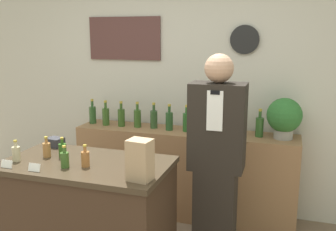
# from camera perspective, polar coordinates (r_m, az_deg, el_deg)

# --- Properties ---
(back_wall) EXTENTS (5.20, 0.09, 2.70)m
(back_wall) POSITION_cam_1_polar(r_m,az_deg,el_deg) (4.02, 1.45, 4.92)
(back_wall) COLOR beige
(back_wall) RESTS_ON ground_plane
(back_shelf) EXTENTS (2.26, 0.42, 0.91)m
(back_shelf) POSITION_cam_1_polar(r_m,az_deg,el_deg) (3.95, 2.42, -8.76)
(back_shelf) COLOR #8E6642
(back_shelf) RESTS_ON ground_plane
(display_counter) EXTENTS (1.24, 0.70, 0.95)m
(display_counter) POSITION_cam_1_polar(r_m,az_deg,el_deg) (3.02, -12.02, -15.48)
(display_counter) COLOR #382619
(display_counter) RESTS_ON ground_plane
(shopkeeper) EXTENTS (0.44, 0.27, 1.73)m
(shopkeeper) POSITION_cam_1_polar(r_m,az_deg,el_deg) (3.07, 7.39, -6.97)
(shopkeeper) COLOR black
(shopkeeper) RESTS_ON ground_plane
(potted_plant) EXTENTS (0.32, 0.32, 0.39)m
(potted_plant) POSITION_cam_1_polar(r_m,az_deg,el_deg) (3.65, 17.30, -0.16)
(potted_plant) COLOR #9E998E
(potted_plant) RESTS_ON back_shelf
(paper_bag) EXTENTS (0.16, 0.14, 0.27)m
(paper_bag) POSITION_cam_1_polar(r_m,az_deg,el_deg) (2.41, -4.29, -6.77)
(paper_bag) COLOR tan
(paper_bag) RESTS_ON display_counter
(price_card_left) EXTENTS (0.09, 0.02, 0.06)m
(price_card_left) POSITION_cam_1_polar(r_m,az_deg,el_deg) (2.88, -23.37, -6.80)
(price_card_left) COLOR white
(price_card_left) RESTS_ON display_counter
(price_card_right) EXTENTS (0.09, 0.02, 0.06)m
(price_card_right) POSITION_cam_1_polar(r_m,az_deg,el_deg) (2.74, -19.70, -7.47)
(price_card_right) COLOR white
(price_card_right) RESTS_ON display_counter
(gift_box) EXTENTS (0.14, 0.12, 0.07)m
(gift_box) POSITION_cam_1_polar(r_m,az_deg,el_deg) (3.27, -16.82, -3.91)
(gift_box) COLOR #2D2D33
(gift_box) RESTS_ON display_counter
(counter_bottle_0) EXTENTS (0.06, 0.06, 0.16)m
(counter_bottle_0) POSITION_cam_1_polar(r_m,az_deg,el_deg) (2.99, -22.13, -5.34)
(counter_bottle_0) COLOR #BBB086
(counter_bottle_0) RESTS_ON display_counter
(counter_bottle_1) EXTENTS (0.06, 0.06, 0.16)m
(counter_bottle_1) POSITION_cam_1_polar(r_m,az_deg,el_deg) (3.01, -17.99, -4.92)
(counter_bottle_1) COLOR #A16C38
(counter_bottle_1) RESTS_ON display_counter
(counter_bottle_2) EXTENTS (0.06, 0.06, 0.16)m
(counter_bottle_2) POSITION_cam_1_polar(r_m,az_deg,el_deg) (2.96, -15.77, -5.09)
(counter_bottle_2) COLOR #29541A
(counter_bottle_2) RESTS_ON display_counter
(counter_bottle_3) EXTENTS (0.06, 0.06, 0.16)m
(counter_bottle_3) POSITION_cam_1_polar(r_m,az_deg,el_deg) (2.74, -15.45, -6.45)
(counter_bottle_3) COLOR #365A22
(counter_bottle_3) RESTS_ON display_counter
(counter_bottle_4) EXTENTS (0.06, 0.06, 0.16)m
(counter_bottle_4) POSITION_cam_1_polar(r_m,az_deg,el_deg) (2.72, -12.48, -6.40)
(counter_bottle_4) COLOR #9E6231
(counter_bottle_4) RESTS_ON display_counter
(shelf_bottle_0) EXTENTS (0.08, 0.08, 0.27)m
(shelf_bottle_0) POSITION_cam_1_polar(r_m,az_deg,el_deg) (4.20, -11.41, 0.19)
(shelf_bottle_0) COLOR #2C5227
(shelf_bottle_0) RESTS_ON back_shelf
(shelf_bottle_1) EXTENTS (0.08, 0.08, 0.27)m
(shelf_bottle_1) POSITION_cam_1_polar(r_m,az_deg,el_deg) (4.08, -9.45, -0.06)
(shelf_bottle_1) COLOR #345620
(shelf_bottle_1) RESTS_ON back_shelf
(shelf_bottle_2) EXTENTS (0.08, 0.08, 0.27)m
(shelf_bottle_2) POSITION_cam_1_polar(r_m,az_deg,el_deg) (4.01, -7.12, -0.21)
(shelf_bottle_2) COLOR #335420
(shelf_bottle_2) RESTS_ON back_shelf
(shelf_bottle_3) EXTENTS (0.08, 0.08, 0.27)m
(shelf_bottle_3) POSITION_cam_1_polar(r_m,az_deg,el_deg) (3.95, -4.67, -0.34)
(shelf_bottle_3) COLOR #325521
(shelf_bottle_3) RESTS_ON back_shelf
(shelf_bottle_4) EXTENTS (0.08, 0.08, 0.27)m
(shelf_bottle_4) POSITION_cam_1_polar(r_m,az_deg,el_deg) (3.90, -2.17, -0.48)
(shelf_bottle_4) COLOR #2C4B27
(shelf_bottle_4) RESTS_ON back_shelf
(shelf_bottle_5) EXTENTS (0.08, 0.08, 0.27)m
(shelf_bottle_5) POSITION_cam_1_polar(r_m,az_deg,el_deg) (3.81, 0.20, -0.76)
(shelf_bottle_5) COLOR #264D25
(shelf_bottle_5) RESTS_ON back_shelf
(shelf_bottle_6) EXTENTS (0.08, 0.08, 0.27)m
(shelf_bottle_6) POSITION_cam_1_polar(r_m,az_deg,el_deg) (3.77, 2.83, -0.92)
(shelf_bottle_6) COLOR #265823
(shelf_bottle_6) RESTS_ON back_shelf
(shelf_bottle_7) EXTENTS (0.08, 0.08, 0.27)m
(shelf_bottle_7) POSITION_cam_1_polar(r_m,az_deg,el_deg) (3.75, 5.54, -1.06)
(shelf_bottle_7) COLOR #284B21
(shelf_bottle_7) RESTS_ON back_shelf
(shelf_bottle_8) EXTENTS (0.08, 0.08, 0.27)m
(shelf_bottle_8) POSITION_cam_1_polar(r_m,az_deg,el_deg) (3.71, 8.23, -1.26)
(shelf_bottle_8) COLOR #2E4A21
(shelf_bottle_8) RESTS_ON back_shelf
(shelf_bottle_9) EXTENTS (0.08, 0.08, 0.27)m
(shelf_bottle_9) POSITION_cam_1_polar(r_m,az_deg,el_deg) (3.67, 10.96, -1.50)
(shelf_bottle_9) COLOR #31561C
(shelf_bottle_9) RESTS_ON back_shelf
(shelf_bottle_10) EXTENTS (0.08, 0.08, 0.27)m
(shelf_bottle_10) POSITION_cam_1_polar(r_m,az_deg,el_deg) (3.68, 13.77, -1.61)
(shelf_bottle_10) COLOR #2E5825
(shelf_bottle_10) RESTS_ON back_shelf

